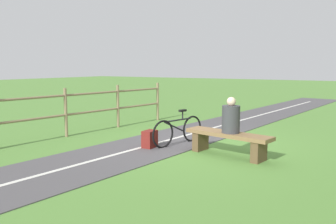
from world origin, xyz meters
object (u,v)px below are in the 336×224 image
at_px(bicycle, 178,130).
at_px(backpack, 149,139).
at_px(person_seated, 231,118).
at_px(bench, 228,139).

bearing_deg(bicycle, backpack, -18.06).
relative_size(person_seated, bicycle, 0.46).
bearing_deg(backpack, person_seated, -170.55).
bearing_deg(bicycle, bench, 90.93).
xyz_separation_m(bench, person_seated, (-0.06, 0.01, 0.46)).
bearing_deg(bicycle, person_seated, 91.05).
xyz_separation_m(bench, bicycle, (1.38, -0.31, 0.00)).
xyz_separation_m(bicycle, backpack, (0.39, 0.63, -0.15)).
xyz_separation_m(person_seated, backpack, (1.82, 0.30, -0.60)).
bearing_deg(bench, backpack, 19.95).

